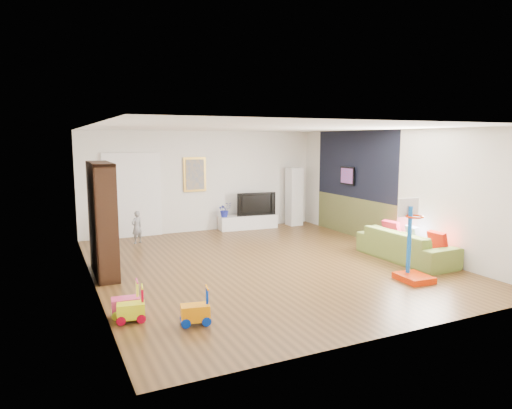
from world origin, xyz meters
name	(u,v)px	position (x,y,z in m)	size (l,w,h in m)	color
floor	(264,263)	(0.00, 0.00, 0.00)	(6.50, 7.50, 0.00)	brown
ceiling	(265,128)	(0.00, 0.00, 2.70)	(6.50, 7.50, 0.00)	white
wall_back	(203,181)	(0.00, 3.75, 1.35)	(6.50, 0.00, 2.70)	silver
wall_front	(399,231)	(0.00, -3.75, 1.35)	(6.50, 0.00, 2.70)	silver
wall_left	(91,207)	(-3.25, 0.00, 1.35)	(0.00, 7.50, 2.70)	silver
wall_right	(393,189)	(3.25, 0.00, 1.35)	(0.00, 7.50, 2.70)	white
navy_accent	(355,164)	(3.23, 1.40, 1.85)	(0.01, 3.20, 1.70)	black
olive_wainscot	(353,217)	(3.23, 1.40, 0.50)	(0.01, 3.20, 1.00)	brown
doorway	(133,196)	(-1.90, 3.71, 1.05)	(1.45, 0.06, 2.10)	white
painting_back	(195,174)	(-0.25, 3.71, 1.55)	(0.62, 0.06, 0.92)	gold
artwork_right	(347,176)	(3.17, 1.60, 1.55)	(0.04, 0.56, 0.46)	#7F3F8C
media_console	(248,222)	(1.19, 3.44, 0.19)	(1.63, 0.41, 0.38)	white
tall_cabinet	(294,197)	(2.64, 3.40, 0.84)	(0.39, 0.39, 1.67)	silver
bookshelf	(102,219)	(-3.01, 0.60, 1.04)	(0.37, 1.42, 2.07)	black
sofa	(406,245)	(2.76, -1.00, 0.31)	(2.16, 0.84, 0.63)	olive
basketball_hoop	(416,240)	(1.88, -2.15, 0.73)	(0.50, 0.61, 1.46)	red
ride_on_yellow	(131,304)	(-2.97, -1.88, 0.25)	(0.37, 0.23, 0.49)	yellow
ride_on_orange	(195,306)	(-2.20, -2.34, 0.26)	(0.38, 0.24, 0.51)	orange
ride_on_pink	(126,299)	(-3.00, -1.66, 0.26)	(0.38, 0.24, 0.51)	#E13676
child	(137,227)	(-1.97, 2.92, 0.39)	(0.29, 0.19, 0.79)	gray
tv	(255,204)	(1.40, 3.43, 0.70)	(1.11, 0.15, 0.64)	black
vase_plant	(225,210)	(0.50, 3.46, 0.58)	(0.36, 0.31, 0.40)	navy
pillow_left	(438,242)	(2.95, -1.65, 0.50)	(0.11, 0.41, 0.41)	#B51507
pillow_center	(413,235)	(2.98, -0.98, 0.50)	(0.10, 0.39, 0.39)	white
pillow_right	(391,230)	(2.95, -0.35, 0.50)	(0.11, 0.41, 0.41)	#BA1C36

